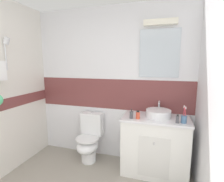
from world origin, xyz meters
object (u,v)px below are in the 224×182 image
sink_basin (158,113)px  lotion_bottle_short (138,115)px  toilet (89,139)px  perfume_flask_small (177,119)px  soap_dispenser (131,115)px  toothbrush_cup (184,119)px

sink_basin → lotion_bottle_short: bearing=-148.5°
toilet → perfume_flask_small: (1.32, -0.18, 0.54)m
lotion_bottle_short → perfume_flask_small: (0.51, -0.03, 0.00)m
sink_basin → soap_dispenser: bearing=-153.5°
toilet → soap_dispenser: (0.72, -0.17, 0.53)m
soap_dispenser → perfume_flask_small: 0.60m
toilet → soap_dispenser: bearing=-13.2°
toothbrush_cup → lotion_bottle_short: 0.59m
sink_basin → toilet: bearing=-179.6°
perfume_flask_small → sink_basin: bearing=141.9°
sink_basin → toothbrush_cup: (0.32, -0.16, 0.00)m
toilet → soap_dispenser: soap_dispenser is taller
toothbrush_cup → perfume_flask_small: size_ratio=2.03×
soap_dispenser → perfume_flask_small: size_ratio=1.27×
toothbrush_cup → lotion_bottle_short: toothbrush_cup is taller
toilet → perfume_flask_small: 1.44m
sink_basin → perfume_flask_small: size_ratio=3.52×
toilet → lotion_bottle_short: bearing=-11.0°
soap_dispenser → lotion_bottle_short: bearing=8.2°
lotion_bottle_short → sink_basin: bearing=31.5°
toilet → toothbrush_cup: toothbrush_cup is taller
sink_basin → toilet: (-1.08, -0.01, -0.54)m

